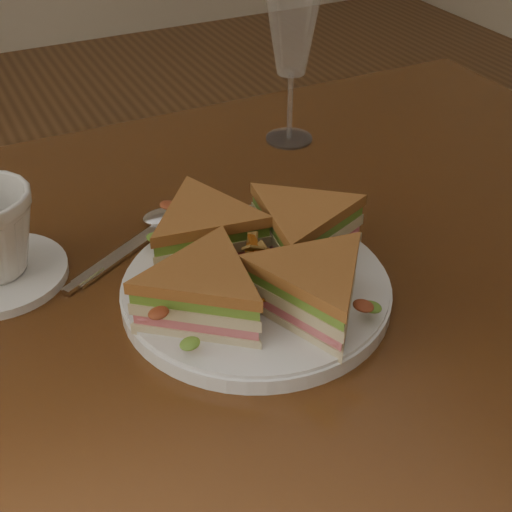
{
  "coord_description": "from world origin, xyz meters",
  "views": [
    {
      "loc": [
        -0.24,
        -0.54,
        1.19
      ],
      "look_at": [
        0.0,
        -0.05,
        0.8
      ],
      "focal_mm": 50.0,
      "sensor_mm": 36.0,
      "label": 1
    }
  ],
  "objects_px": {
    "plate": "(256,291)",
    "knife": "(133,246)",
    "wine_glass": "(292,39)",
    "table": "(234,342)",
    "sandwich_wedges": "(256,260)",
    "spoon": "(183,215)"
  },
  "relations": [
    {
      "from": "spoon",
      "to": "wine_glass",
      "type": "relative_size",
      "value": 0.91
    },
    {
      "from": "spoon",
      "to": "wine_glass",
      "type": "distance_m",
      "value": 0.28
    },
    {
      "from": "knife",
      "to": "wine_glass",
      "type": "relative_size",
      "value": 0.98
    },
    {
      "from": "spoon",
      "to": "table",
      "type": "bearing_deg",
      "value": -71.68
    },
    {
      "from": "table",
      "to": "sandwich_wedges",
      "type": "relative_size",
      "value": 3.9
    },
    {
      "from": "table",
      "to": "sandwich_wedges",
      "type": "distance_m",
      "value": 0.15
    },
    {
      "from": "sandwich_wedges",
      "to": "spoon",
      "type": "height_order",
      "value": "sandwich_wedges"
    },
    {
      "from": "spoon",
      "to": "knife",
      "type": "height_order",
      "value": "spoon"
    },
    {
      "from": "plate",
      "to": "wine_glass",
      "type": "bearing_deg",
      "value": 55.97
    },
    {
      "from": "table",
      "to": "knife",
      "type": "height_order",
      "value": "knife"
    },
    {
      "from": "plate",
      "to": "knife",
      "type": "relative_size",
      "value": 1.37
    },
    {
      "from": "sandwich_wedges",
      "to": "spoon",
      "type": "xyz_separation_m",
      "value": [
        -0.01,
        0.17,
        -0.04
      ]
    },
    {
      "from": "wine_glass",
      "to": "plate",
      "type": "bearing_deg",
      "value": -124.03
    },
    {
      "from": "sandwich_wedges",
      "to": "knife",
      "type": "relative_size",
      "value": 1.59
    },
    {
      "from": "table",
      "to": "sandwich_wedges",
      "type": "height_order",
      "value": "sandwich_wedges"
    },
    {
      "from": "plate",
      "to": "sandwich_wedges",
      "type": "distance_m",
      "value": 0.04
    },
    {
      "from": "table",
      "to": "wine_glass",
      "type": "bearing_deg",
      "value": 50.59
    },
    {
      "from": "plate",
      "to": "wine_glass",
      "type": "relative_size",
      "value": 1.34
    },
    {
      "from": "table",
      "to": "spoon",
      "type": "height_order",
      "value": "spoon"
    },
    {
      "from": "table",
      "to": "plate",
      "type": "height_order",
      "value": "plate"
    },
    {
      "from": "plate",
      "to": "wine_glass",
      "type": "xyz_separation_m",
      "value": [
        0.2,
        0.29,
        0.13
      ]
    },
    {
      "from": "sandwich_wedges",
      "to": "spoon",
      "type": "relative_size",
      "value": 1.71
    }
  ]
}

